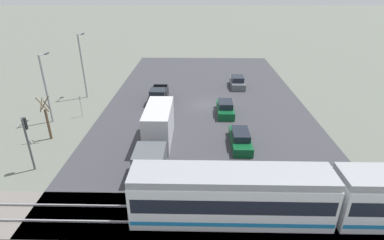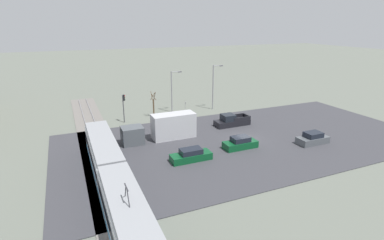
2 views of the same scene
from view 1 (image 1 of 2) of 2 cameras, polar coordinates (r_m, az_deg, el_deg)
name	(u,v)px [view 1 (image 1 of 2)]	position (r m, az deg, el deg)	size (l,w,h in m)	color
ground_plane	(206,106)	(36.46, 2.61, 2.63)	(320.00, 320.00, 0.00)	#60665B
road_surface	(206,106)	(36.45, 2.61, 2.68)	(23.97, 49.11, 0.08)	#38383D
rail_bed	(211,216)	(20.41, 3.69, -17.85)	(65.77, 4.40, 0.22)	slate
light_rail_tram	(333,197)	(21.04, 25.34, -13.13)	(25.11, 2.73, 4.59)	silver
box_truck	(157,132)	(26.81, -6.68, -2.37)	(2.35, 9.97, 3.39)	#4C5156
pickup_truck	(159,97)	(37.56, -6.39, 4.45)	(2.02, 5.47, 1.85)	black
sedan_car_0	(240,139)	(27.94, 9.20, -3.60)	(1.72, 4.76, 1.42)	#0C4723
sedan_car_1	(237,83)	(43.32, 8.63, 7.07)	(1.86, 4.21, 1.55)	#4C5156
sedan_car_2	(225,109)	(34.20, 6.35, 2.18)	(1.79, 4.33, 1.50)	#0C4723
traffic_light_pole	(27,137)	(26.45, -28.90, -2.79)	(0.28, 0.47, 4.50)	#47474C
street_tree	(47,120)	(31.32, -25.85, -0.01)	(1.03, 0.86, 4.33)	brown
street_lamp_near_crossing	(82,62)	(40.54, -20.15, 10.37)	(0.36, 1.95, 8.05)	gray
street_lamp_mid_block	(46,84)	(34.61, -26.08, 6.26)	(0.36, 1.95, 7.25)	gray
no_parking_sign	(81,104)	(35.39, -20.45, 2.84)	(0.32, 0.08, 2.42)	gray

